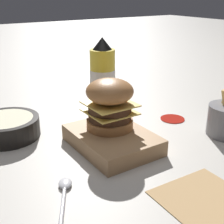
{
  "coord_description": "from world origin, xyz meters",
  "views": [
    {
      "loc": [
        -0.53,
        0.34,
        0.34
      ],
      "look_at": [
        0.01,
        -0.01,
        0.09
      ],
      "focal_mm": 50.0,
      "sensor_mm": 36.0,
      "label": 1
    }
  ],
  "objects_px": {
    "burger": "(110,104)",
    "ketchup_bottle": "(103,79)",
    "side_bowl": "(7,127)",
    "spoon": "(64,192)",
    "serving_board": "(112,140)"
  },
  "relations": [
    {
      "from": "burger",
      "to": "ketchup_bottle",
      "type": "height_order",
      "value": "ketchup_bottle"
    },
    {
      "from": "side_bowl",
      "to": "spoon",
      "type": "distance_m",
      "value": 0.3
    },
    {
      "from": "ketchup_bottle",
      "to": "side_bowl",
      "type": "relative_size",
      "value": 1.38
    },
    {
      "from": "spoon",
      "to": "side_bowl",
      "type": "bearing_deg",
      "value": 32.09
    },
    {
      "from": "burger",
      "to": "side_bowl",
      "type": "distance_m",
      "value": 0.27
    },
    {
      "from": "serving_board",
      "to": "side_bowl",
      "type": "distance_m",
      "value": 0.27
    },
    {
      "from": "burger",
      "to": "spoon",
      "type": "relative_size",
      "value": 0.86
    },
    {
      "from": "ketchup_bottle",
      "to": "spoon",
      "type": "bearing_deg",
      "value": 138.63
    },
    {
      "from": "burger",
      "to": "side_bowl",
      "type": "bearing_deg",
      "value": 50.51
    },
    {
      "from": "side_bowl",
      "to": "burger",
      "type": "bearing_deg",
      "value": -129.49
    },
    {
      "from": "burger",
      "to": "ketchup_bottle",
      "type": "bearing_deg",
      "value": -27.03
    },
    {
      "from": "serving_board",
      "to": "ketchup_bottle",
      "type": "relative_size",
      "value": 0.94
    },
    {
      "from": "burger",
      "to": "ketchup_bottle",
      "type": "xyz_separation_m",
      "value": [
        0.18,
        -0.09,
        0.0
      ]
    },
    {
      "from": "burger",
      "to": "spoon",
      "type": "bearing_deg",
      "value": 125.73
    },
    {
      "from": "serving_board",
      "to": "side_bowl",
      "type": "relative_size",
      "value": 1.3
    }
  ]
}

